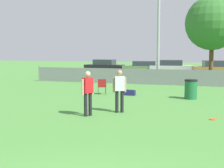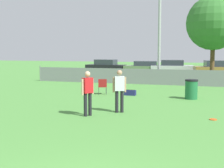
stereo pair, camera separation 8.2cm
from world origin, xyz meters
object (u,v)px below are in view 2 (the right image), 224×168
(tree_near_pole, at_px, (214,23))
(frisbee_disc, at_px, (213,119))
(player_receiver_white, at_px, (119,88))
(player_thrower_red, at_px, (88,90))
(parked_car_olive, at_px, (145,68))
(parked_car_tan, at_px, (216,69))
(gear_bag_sideline, at_px, (130,93))
(parked_car_silver, at_px, (172,68))
(light_pole, at_px, (160,17))
(folding_chair_sideline, at_px, (102,86))
(trash_bin, at_px, (191,89))
(parked_car_dark, at_px, (106,67))

(tree_near_pole, bearing_deg, frisbee_disc, -89.66)
(player_receiver_white, bearing_deg, player_thrower_red, -158.03)
(parked_car_olive, distance_m, parked_car_tan, 6.99)
(tree_near_pole, distance_m, gear_bag_sideline, 9.94)
(gear_bag_sideline, distance_m, parked_car_silver, 15.58)
(light_pole, distance_m, player_thrower_red, 12.61)
(light_pole, relative_size, frisbee_disc, 30.13)
(folding_chair_sideline, xyz_separation_m, gear_bag_sideline, (1.53, 0.13, -0.35))
(parked_car_silver, bearing_deg, trash_bin, -87.57)
(player_receiver_white, bearing_deg, parked_car_dark, 85.68)
(parked_car_dark, bearing_deg, player_receiver_white, -66.91)
(parked_car_dark, distance_m, parked_car_silver, 6.88)
(frisbee_disc, xyz_separation_m, gear_bag_sideline, (-4.26, 4.93, 0.12))
(player_thrower_red, bearing_deg, parked_car_olive, 38.31)
(player_thrower_red, height_order, parked_car_silver, player_thrower_red)
(tree_near_pole, height_order, player_thrower_red, tree_near_pole)
(folding_chair_sideline, relative_size, parked_car_dark, 0.21)
(player_receiver_white, xyz_separation_m, parked_car_dark, (-7.25, 19.57, -0.25))
(light_pole, distance_m, parked_car_silver, 10.08)
(player_thrower_red, height_order, parked_car_dark, player_thrower_red)
(player_thrower_red, relative_size, player_receiver_white, 1.00)
(folding_chair_sideline, xyz_separation_m, parked_car_tan, (6.10, 14.02, 0.23))
(tree_near_pole, xyz_separation_m, gear_bag_sideline, (-4.19, -7.95, -4.25))
(tree_near_pole, xyz_separation_m, player_thrower_red, (-4.34, -13.62, -3.43))
(gear_bag_sideline, relative_size, parked_car_silver, 0.14)
(tree_near_pole, distance_m, trash_bin, 9.23)
(parked_car_silver, bearing_deg, parked_car_olive, 178.92)
(light_pole, distance_m, tree_near_pole, 4.03)
(folding_chair_sideline, height_order, parked_car_tan, parked_car_tan)
(player_thrower_red, xyz_separation_m, gear_bag_sideline, (0.16, 5.66, -0.81))
(parked_car_olive, height_order, parked_car_tan, parked_car_tan)
(gear_bag_sideline, height_order, parked_car_tan, parked_car_tan)
(gear_bag_sideline, relative_size, parked_car_olive, 0.13)
(trash_bin, bearing_deg, parked_car_dark, 122.49)
(tree_near_pole, xyz_separation_m, parked_car_dark, (-10.66, 6.93, -3.68))
(frisbee_disc, xyz_separation_m, parked_car_silver, (-3.90, 20.50, 0.68))
(light_pole, bearing_deg, parked_car_silver, 90.92)
(parked_car_silver, bearing_deg, gear_bag_sideline, -99.10)
(player_thrower_red, height_order, trash_bin, player_thrower_red)
(trash_bin, height_order, parked_car_silver, parked_car_silver)
(light_pole, relative_size, parked_car_silver, 1.81)
(player_thrower_red, xyz_separation_m, parked_car_tan, (4.72, 19.55, -0.23))
(parked_car_olive, xyz_separation_m, parked_car_tan, (6.86, -1.36, 0.06))
(light_pole, height_order, parked_car_olive, light_pole)
(folding_chair_sideline, bearing_deg, gear_bag_sideline, 164.19)
(light_pole, height_order, tree_near_pole, light_pole)
(player_receiver_white, xyz_separation_m, parked_car_tan, (3.79, 18.57, -0.23))
(player_thrower_red, distance_m, frisbee_disc, 4.58)
(light_pole, xyz_separation_m, parked_car_tan, (4.05, 7.55, -4.03))
(player_thrower_red, bearing_deg, tree_near_pole, 14.77)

